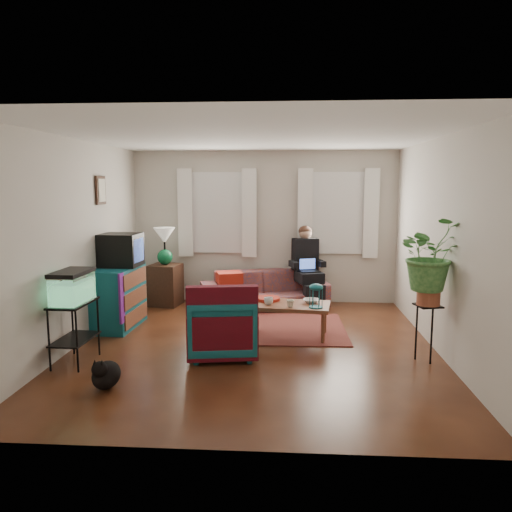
# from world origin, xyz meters

# --- Properties ---
(floor) EXTENTS (4.50, 5.00, 0.01)m
(floor) POSITION_xyz_m (0.00, 0.00, 0.00)
(floor) COLOR #4F2B14
(floor) RESTS_ON ground
(ceiling) EXTENTS (4.50, 5.00, 0.01)m
(ceiling) POSITION_xyz_m (0.00, 0.00, 2.60)
(ceiling) COLOR white
(ceiling) RESTS_ON wall_back
(wall_back) EXTENTS (4.50, 0.01, 2.60)m
(wall_back) POSITION_xyz_m (0.00, 2.50, 1.30)
(wall_back) COLOR silver
(wall_back) RESTS_ON floor
(wall_front) EXTENTS (4.50, 0.01, 2.60)m
(wall_front) POSITION_xyz_m (0.00, -2.50, 1.30)
(wall_front) COLOR silver
(wall_front) RESTS_ON floor
(wall_left) EXTENTS (0.01, 5.00, 2.60)m
(wall_left) POSITION_xyz_m (-2.25, 0.00, 1.30)
(wall_left) COLOR silver
(wall_left) RESTS_ON floor
(wall_right) EXTENTS (0.01, 5.00, 2.60)m
(wall_right) POSITION_xyz_m (2.25, 0.00, 1.30)
(wall_right) COLOR silver
(wall_right) RESTS_ON floor
(window_left) EXTENTS (1.08, 0.04, 1.38)m
(window_left) POSITION_xyz_m (-0.80, 2.48, 1.55)
(window_left) COLOR white
(window_left) RESTS_ON wall_back
(window_right) EXTENTS (1.08, 0.04, 1.38)m
(window_right) POSITION_xyz_m (1.25, 2.48, 1.55)
(window_right) COLOR white
(window_right) RESTS_ON wall_back
(curtains_left) EXTENTS (1.36, 0.06, 1.50)m
(curtains_left) POSITION_xyz_m (-0.80, 2.40, 1.55)
(curtains_left) COLOR white
(curtains_left) RESTS_ON wall_back
(curtains_right) EXTENTS (1.36, 0.06, 1.50)m
(curtains_right) POSITION_xyz_m (1.25, 2.40, 1.55)
(curtains_right) COLOR white
(curtains_right) RESTS_ON wall_back
(picture_frame) EXTENTS (0.04, 0.32, 0.40)m
(picture_frame) POSITION_xyz_m (-2.21, 0.85, 1.95)
(picture_frame) COLOR #3D2616
(picture_frame) RESTS_ON wall_left
(area_rug) EXTENTS (2.05, 1.66, 0.01)m
(area_rug) POSITION_xyz_m (0.23, 0.81, 0.01)
(area_rug) COLOR brown
(area_rug) RESTS_ON floor
(sofa) EXTENTS (2.20, 1.39, 0.80)m
(sofa) POSITION_xyz_m (0.03, 2.05, 0.40)
(sofa) COLOR brown
(sofa) RESTS_ON floor
(seated_person) EXTENTS (0.68, 0.76, 1.22)m
(seated_person) POSITION_xyz_m (0.74, 2.27, 0.61)
(seated_person) COLOR black
(seated_person) RESTS_ON sofa
(side_table) EXTENTS (0.55, 0.55, 0.69)m
(side_table) POSITION_xyz_m (-1.65, 2.11, 0.35)
(side_table) COLOR #3E2617
(side_table) RESTS_ON floor
(table_lamp) EXTENTS (0.41, 0.41, 0.64)m
(table_lamp) POSITION_xyz_m (-1.65, 2.11, 0.99)
(table_lamp) COLOR white
(table_lamp) RESTS_ON side_table
(dresser) EXTENTS (0.54, 0.99, 0.87)m
(dresser) POSITION_xyz_m (-1.99, 0.75, 0.44)
(dresser) COLOR #135D73
(dresser) RESTS_ON floor
(crt_tv) EXTENTS (0.56, 0.51, 0.47)m
(crt_tv) POSITION_xyz_m (-1.97, 0.85, 1.11)
(crt_tv) COLOR black
(crt_tv) RESTS_ON dresser
(aquarium_stand) EXTENTS (0.38, 0.65, 0.71)m
(aquarium_stand) POSITION_xyz_m (-2.00, -0.71, 0.36)
(aquarium_stand) COLOR black
(aquarium_stand) RESTS_ON floor
(aquarium) EXTENTS (0.34, 0.59, 0.37)m
(aquarium) POSITION_xyz_m (-2.00, -0.71, 0.90)
(aquarium) COLOR #7FD899
(aquarium) RESTS_ON aquarium_stand
(black_cat) EXTENTS (0.27, 0.41, 0.35)m
(black_cat) POSITION_xyz_m (-1.38, -1.41, 0.17)
(black_cat) COLOR black
(black_cat) RESTS_ON floor
(armchair) EXTENTS (0.88, 0.84, 0.80)m
(armchair) POSITION_xyz_m (-0.36, -0.33, 0.40)
(armchair) COLOR #126370
(armchair) RESTS_ON floor
(serape_throw) EXTENTS (0.83, 0.30, 0.66)m
(serape_throw) POSITION_xyz_m (-0.31, -0.64, 0.57)
(serape_throw) COLOR #9E0A0A
(serape_throw) RESTS_ON armchair
(coffee_table) EXTENTS (1.16, 0.73, 0.45)m
(coffee_table) POSITION_xyz_m (0.43, 0.45, 0.23)
(coffee_table) COLOR brown
(coffee_table) RESTS_ON floor
(cup_a) EXTENTS (0.14, 0.14, 0.10)m
(cup_a) POSITION_xyz_m (0.17, 0.38, 0.50)
(cup_a) COLOR white
(cup_a) RESTS_ON coffee_table
(cup_b) EXTENTS (0.11, 0.11, 0.09)m
(cup_b) POSITION_xyz_m (0.46, 0.27, 0.50)
(cup_b) COLOR beige
(cup_b) RESTS_ON coffee_table
(bowl) EXTENTS (0.24, 0.24, 0.05)m
(bowl) POSITION_xyz_m (0.74, 0.51, 0.48)
(bowl) COLOR white
(bowl) RESTS_ON coffee_table
(snack_tray) EXTENTS (0.38, 0.38, 0.04)m
(snack_tray) POSITION_xyz_m (0.15, 0.64, 0.47)
(snack_tray) COLOR #B21414
(snack_tray) RESTS_ON coffee_table
(birdcage) EXTENTS (0.20, 0.20, 0.32)m
(birdcage) POSITION_xyz_m (0.79, 0.26, 0.61)
(birdcage) COLOR #115B6B
(birdcage) RESTS_ON coffee_table
(plant_stand) EXTENTS (0.34, 0.34, 0.66)m
(plant_stand) POSITION_xyz_m (2.03, -0.37, 0.33)
(plant_stand) COLOR black
(plant_stand) RESTS_ON floor
(potted_plant) EXTENTS (0.89, 0.82, 0.84)m
(potted_plant) POSITION_xyz_m (2.03, -0.37, 1.12)
(potted_plant) COLOR #599947
(potted_plant) RESTS_ON plant_stand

